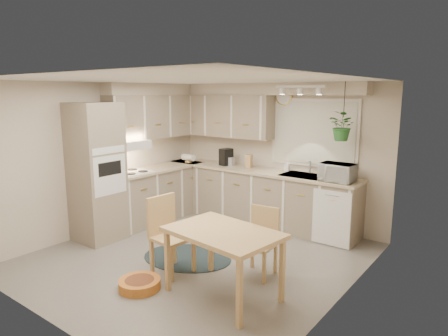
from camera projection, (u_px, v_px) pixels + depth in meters
The scene contains 35 objects.
floor at pixel (198, 257), 5.52m from camera, with size 4.20×4.20×0.00m, color slate.
ceiling at pixel (195, 80), 5.08m from camera, with size 4.20×4.20×0.00m, color silver.
wall_back at pixel (276, 153), 6.95m from camera, with size 4.00×0.04×2.40m, color #BFB19E.
wall_front at pixel (47, 208), 3.65m from camera, with size 4.00×0.04×2.40m, color #BFB19E.
wall_left at pixel (104, 158), 6.48m from camera, with size 0.04×4.20×2.40m, color #BFB19E.
wall_right at pixel (343, 195), 4.12m from camera, with size 0.04×4.20×2.40m, color #BFB19E.
base_cab_left at pixel (157, 194), 7.13m from camera, with size 0.60×1.85×0.90m, color gray.
base_cab_back at pixel (256, 197), 6.97m from camera, with size 3.60×0.60×0.90m, color gray.
counter_left at pixel (157, 169), 7.04m from camera, with size 0.64×1.89×0.04m, color tan.
counter_back at pixel (256, 170), 6.88m from camera, with size 3.64×0.64×0.04m, color tan.
oven_stack at pixel (97, 173), 6.03m from camera, with size 0.65×0.65×2.10m, color gray.
wall_oven_face at pixel (110, 175), 5.84m from camera, with size 0.02×0.56×0.58m, color silver.
upper_cab_left at pixel (155, 117), 7.05m from camera, with size 0.35×2.00×0.75m, color gray.
upper_cab_back at pixel (224, 116), 7.29m from camera, with size 2.00×0.35×0.75m, color gray.
soffit_left at pixel (153, 89), 6.98m from camera, with size 0.30×2.00×0.20m, color #BFB19E.
soffit_back at pixel (262, 89), 6.75m from camera, with size 3.60×0.30×0.20m, color #BFB19E.
cooktop at pixel (132, 172), 6.58m from camera, with size 0.52×0.58×0.02m, color silver.
range_hood at pixel (130, 145), 6.51m from camera, with size 0.40×0.60×0.14m, color silver.
window_blinds at pixel (313, 133), 6.44m from camera, with size 1.40×0.02×1.00m, color silver.
window_frame at pixel (313, 133), 6.45m from camera, with size 1.50×0.02×1.10m, color beige.
sink at pixel (304, 178), 6.36m from camera, with size 0.70×0.48×0.10m, color #B0B2B8.
dishwasher_front at pixel (331, 218), 5.85m from camera, with size 0.58×0.01×0.83m, color silver.
track_light_bar at pixel (300, 86), 5.90m from camera, with size 0.80×0.04×0.04m, color silver.
wall_clock at pixel (284, 96), 6.66m from camera, with size 0.30×0.30×0.03m, color gold.
dining_table at pixel (223, 263), 4.40m from camera, with size 1.21×0.81×0.76m, color tan.
chair_left at pixel (172, 236), 4.96m from camera, with size 0.45×0.45×0.97m, color tan.
chair_back at pixel (258, 243), 4.89m from camera, with size 0.40×0.40×0.85m, color tan.
braided_rug at pixel (187, 257), 5.49m from camera, with size 1.25×0.94×0.01m, color black.
pet_bed at pixel (140, 284), 4.61m from camera, with size 0.48×0.48×0.11m, color #BB6925.
microwave at pixel (337, 170), 5.90m from camera, with size 0.49×0.27×0.33m, color silver.
soap_bottle at pixel (287, 169), 6.69m from camera, with size 0.08×0.19×0.09m, color silver.
hanging_plant at pixel (343, 129), 5.76m from camera, with size 0.39×0.43×0.34m, color #255E26.
coffee_maker at pixel (226, 157), 7.24m from camera, with size 0.17×0.21×0.30m, color black.
toaster at pixel (227, 161), 7.26m from camera, with size 0.25×0.14×0.15m, color #B0B2B8.
knife_block at pixel (249, 161), 7.01m from camera, with size 0.11×0.11×0.23m, color tan.
Camera 1 is at (3.42, -3.94, 2.23)m, focal length 32.00 mm.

